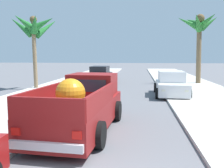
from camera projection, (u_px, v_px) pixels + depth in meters
name	position (u px, v px, depth m)	size (l,w,h in m)	color
sidewalk_left	(53.00, 93.00, 15.91)	(5.02, 60.00, 0.12)	beige
sidewalk_right	(205.00, 96.00, 14.87)	(5.02, 60.00, 0.12)	beige
curb_left	(69.00, 94.00, 15.79)	(0.16, 60.00, 0.10)	silver
curb_right	(187.00, 96.00, 14.99)	(0.16, 60.00, 0.10)	silver
pickup_truck	(82.00, 106.00, 8.22)	(2.49, 5.34, 1.86)	maroon
car_left_near	(100.00, 75.00, 22.53)	(2.13, 4.31, 1.54)	black
car_right_near	(171.00, 84.00, 15.27)	(2.12, 4.30, 1.54)	silver
palm_tree_right_fore	(34.00, 28.00, 17.74)	(3.47, 3.40, 5.46)	#846B4C
palm_tree_left_mid	(199.00, 28.00, 20.92)	(3.64, 3.52, 6.08)	brown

